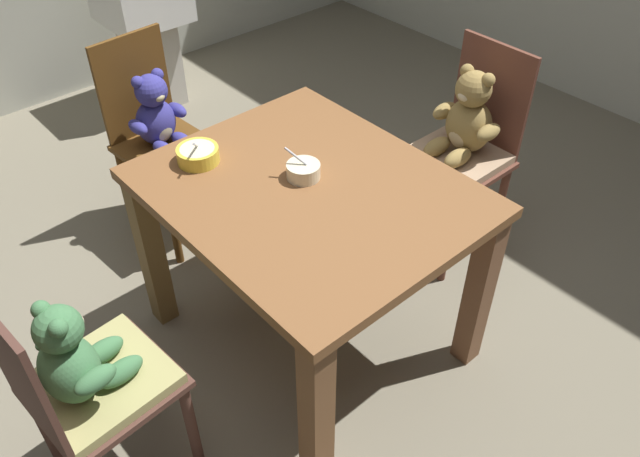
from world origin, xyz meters
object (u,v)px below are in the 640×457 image
(dining_table, at_px, (309,220))
(porridge_bowl_cream_center, at_px, (303,170))
(porridge_bowl_yellow_near_left, at_px, (198,155))
(teddy_chair_near_left, at_px, (158,127))
(sink_basin, at_px, (143,11))
(teddy_chair_far_center, at_px, (463,137))
(teddy_chair_near_front, at_px, (82,376))

(dining_table, xyz_separation_m, porridge_bowl_cream_center, (-0.05, 0.02, 0.16))
(porridge_bowl_yellow_near_left, bearing_deg, teddy_chair_near_left, 165.32)
(dining_table, relative_size, sink_basin, 1.20)
(teddy_chair_far_center, xyz_separation_m, teddy_chair_near_front, (0.06, -1.72, -0.02))
(teddy_chair_far_center, relative_size, teddy_chair_near_left, 1.02)
(porridge_bowl_cream_center, distance_m, sink_basin, 2.06)
(teddy_chair_near_front, bearing_deg, porridge_bowl_cream_center, 1.66)
(dining_table, xyz_separation_m, teddy_chair_near_front, (0.04, -0.86, -0.06))
(dining_table, bearing_deg, teddy_chair_far_center, 91.38)
(teddy_chair_far_center, distance_m, porridge_bowl_cream_center, 0.87)
(sink_basin, bearing_deg, teddy_chair_near_left, -26.74)
(porridge_bowl_cream_center, bearing_deg, sink_basin, 166.10)
(dining_table, xyz_separation_m, teddy_chair_near_left, (-0.97, -0.03, -0.06))
(teddy_chair_near_left, relative_size, sink_basin, 1.03)
(porridge_bowl_yellow_near_left, bearing_deg, sink_basin, 157.34)
(teddy_chair_near_front, distance_m, porridge_bowl_yellow_near_left, 0.82)
(teddy_chair_far_center, bearing_deg, porridge_bowl_yellow_near_left, -17.71)
(teddy_chair_near_left, xyz_separation_m, porridge_bowl_yellow_near_left, (0.60, -0.16, 0.23))
(teddy_chair_near_left, xyz_separation_m, teddy_chair_near_front, (1.01, -0.83, 0.00))
(teddy_chair_near_left, bearing_deg, sink_basin, 148.95)
(teddy_chair_far_center, height_order, porridge_bowl_yellow_near_left, teddy_chair_far_center)
(teddy_chair_near_front, bearing_deg, teddy_chair_near_left, 45.96)
(dining_table, distance_m, porridge_bowl_yellow_near_left, 0.44)
(teddy_chair_near_left, bearing_deg, dining_table, -2.62)
(teddy_chair_near_left, bearing_deg, teddy_chair_far_center, 39.07)
(porridge_bowl_yellow_near_left, bearing_deg, dining_table, 27.11)
(dining_table, bearing_deg, teddy_chair_near_left, -178.31)
(porridge_bowl_cream_center, bearing_deg, porridge_bowl_yellow_near_left, -145.75)
(porridge_bowl_yellow_near_left, height_order, sink_basin, sink_basin)
(dining_table, relative_size, teddy_chair_near_front, 1.16)
(teddy_chair_near_front, height_order, porridge_bowl_cream_center, teddy_chair_near_front)
(teddy_chair_far_center, xyz_separation_m, teddy_chair_near_left, (-0.94, -0.89, -0.02))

